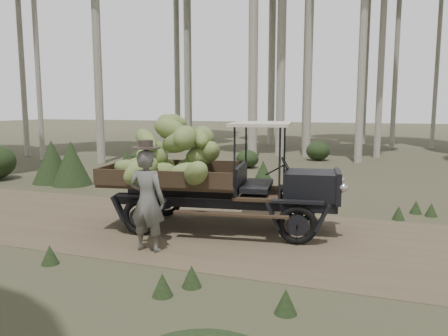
{
  "coord_description": "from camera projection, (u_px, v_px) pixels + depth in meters",
  "views": [
    {
      "loc": [
        0.9,
        -7.53,
        2.38
      ],
      "look_at": [
        -1.91,
        0.29,
        1.2
      ],
      "focal_mm": 35.0,
      "sensor_mm": 36.0,
      "label": 1
    }
  ],
  "objects": [
    {
      "name": "farmer",
      "position": [
        147.0,
        199.0,
        7.13
      ],
      "size": [
        0.62,
        0.45,
        1.85
      ],
      "rotation": [
        0.0,
        0.0,
        3.14
      ],
      "color": "#585651",
      "rests_on": "ground"
    },
    {
      "name": "ground",
      "position": [
        321.0,
        243.0,
        7.65
      ],
      "size": [
        120.0,
        120.0,
        0.0
      ],
      "primitive_type": "plane",
      "color": "#473D2B",
      "rests_on": "ground"
    },
    {
      "name": "undergrowth",
      "position": [
        304.0,
        204.0,
        8.27
      ],
      "size": [
        21.49,
        23.91,
        1.35
      ],
      "color": "#233319",
      "rests_on": "ground"
    },
    {
      "name": "dirt_track",
      "position": [
        321.0,
        243.0,
        7.65
      ],
      "size": [
        70.0,
        4.0,
        0.01
      ],
      "primitive_type": "cube",
      "color": "brown",
      "rests_on": "ground"
    },
    {
      "name": "banana_truck",
      "position": [
        199.0,
        163.0,
        8.42
      ],
      "size": [
        4.72,
        2.57,
        2.31
      ],
      "rotation": [
        0.0,
        0.0,
        0.15
      ],
      "color": "black",
      "rests_on": "ground"
    }
  ]
}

